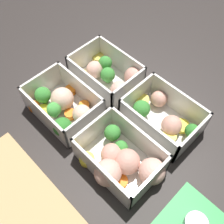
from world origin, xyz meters
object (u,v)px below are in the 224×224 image
at_px(container_far_left, 122,161).
at_px(container_near_right, 111,75).
at_px(container_near_left, 162,117).
at_px(container_far_right, 63,106).

bearing_deg(container_far_left, container_near_right, -38.69).
height_order(container_near_left, container_near_right, same).
relative_size(container_near_right, container_far_left, 0.96).
bearing_deg(container_near_right, container_near_left, 178.57).
distance_m(container_near_left, container_far_left, 0.13).
xyz_separation_m(container_near_right, container_far_right, (0.01, 0.14, 0.00)).
distance_m(container_near_left, container_near_right, 0.16).
height_order(container_near_left, container_far_right, same).
xyz_separation_m(container_near_left, container_near_right, (0.16, -0.00, 0.00)).
bearing_deg(container_near_right, container_far_left, 141.31).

